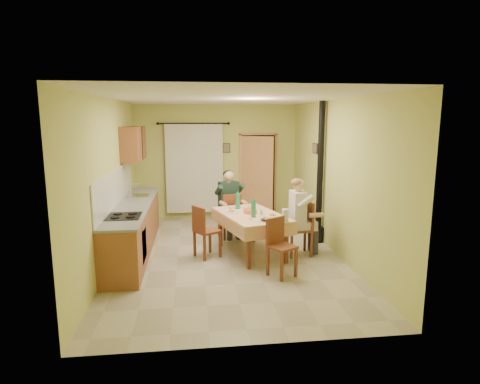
{
  "coord_description": "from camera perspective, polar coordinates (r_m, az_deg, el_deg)",
  "views": [
    {
      "loc": [
        -0.6,
        -6.99,
        2.45
      ],
      "look_at": [
        0.25,
        0.1,
        1.15
      ],
      "focal_mm": 30.0,
      "sensor_mm": 36.0,
      "label": 1
    }
  ],
  "objects": [
    {
      "name": "chair_far",
      "position": [
        8.4,
        -1.5,
        -4.59
      ],
      "size": [
        0.49,
        0.49,
        0.96
      ],
      "rotation": [
        0.0,
        0.0,
        0.26
      ],
      "color": "brown",
      "rests_on": "ground"
    },
    {
      "name": "chair_left",
      "position": [
        7.27,
        -4.77,
        -7.01
      ],
      "size": [
        0.54,
        0.54,
        0.95
      ],
      "rotation": [
        0.0,
        0.0,
        -1.03
      ],
      "color": "brown",
      "rests_on": "ground"
    },
    {
      "name": "room_shell",
      "position": [
        7.05,
        -1.93,
        5.18
      ],
      "size": [
        4.04,
        6.04,
        2.82
      ],
      "color": "#C8CC68",
      "rests_on": "ground"
    },
    {
      "name": "doorway",
      "position": [
        10.1,
        2.51,
        2.34
      ],
      "size": [
        0.96,
        0.43,
        2.15
      ],
      "color": "black",
      "rests_on": "ground"
    },
    {
      "name": "picture_right",
      "position": [
        8.61,
        10.63,
        6.14
      ],
      "size": [
        0.03,
        0.31,
        0.21
      ],
      "primitive_type": "cube",
      "color": "brown",
      "rests_on": "room_shell"
    },
    {
      "name": "upper_cabinets",
      "position": [
        8.79,
        -14.9,
        6.71
      ],
      "size": [
        0.35,
        1.4,
        0.7
      ],
      "primitive_type": "cube",
      "color": "brown",
      "rests_on": "room_shell"
    },
    {
      "name": "dining_table",
      "position": [
        7.38,
        1.62,
        -5.98
      ],
      "size": [
        1.39,
        1.82,
        0.76
      ],
      "rotation": [
        0.0,
        0.0,
        0.28
      ],
      "color": "#DEA679",
      "rests_on": "ground"
    },
    {
      "name": "chair_near",
      "position": [
        6.43,
        5.9,
        -9.36
      ],
      "size": [
        0.51,
        0.51,
        0.92
      ],
      "rotation": [
        0.0,
        0.0,
        3.69
      ],
      "color": "brown",
      "rests_on": "ground"
    },
    {
      "name": "curtain",
      "position": [
        9.96,
        -6.5,
        3.4
      ],
      "size": [
        1.7,
        0.07,
        2.22
      ],
      "color": "black",
      "rests_on": "ground"
    },
    {
      "name": "stove_flue",
      "position": [
        8.12,
        11.22,
        0.0
      ],
      "size": [
        0.24,
        0.24,
        2.8
      ],
      "color": "black",
      "rests_on": "ground"
    },
    {
      "name": "man_far",
      "position": [
        8.28,
        -1.55,
        -0.62
      ],
      "size": [
        0.64,
        0.56,
        1.39
      ],
      "rotation": [
        0.0,
        0.0,
        0.26
      ],
      "color": "#192D23",
      "rests_on": "chair_far"
    },
    {
      "name": "tableware",
      "position": [
        7.18,
        2.12,
        -2.76
      ],
      "size": [
        0.99,
        1.47,
        0.33
      ],
      "color": "white",
      "rests_on": "dining_table"
    },
    {
      "name": "man_right",
      "position": [
        7.29,
        8.45,
        -2.23
      ],
      "size": [
        0.47,
        0.59,
        1.39
      ],
      "rotation": [
        0.0,
        0.0,
        1.62
      ],
      "color": "beige",
      "rests_on": "chair_right"
    },
    {
      "name": "floor",
      "position": [
        7.43,
        -1.85,
        -8.94
      ],
      "size": [
        4.0,
        6.0,
        0.01
      ],
      "primitive_type": "cube",
      "color": "tan",
      "rests_on": "ground"
    },
    {
      "name": "kitchen_run",
      "position": [
        7.73,
        -14.88,
        -4.79
      ],
      "size": [
        0.64,
        3.64,
        1.56
      ],
      "color": "brown",
      "rests_on": "ground"
    },
    {
      "name": "picture_back",
      "position": [
        10.02,
        -1.95,
        6.3
      ],
      "size": [
        0.19,
        0.03,
        0.23
      ],
      "primitive_type": "cube",
      "color": "black",
      "rests_on": "room_shell"
    },
    {
      "name": "chair_right",
      "position": [
        7.45,
        8.43,
        -6.65
      ],
      "size": [
        0.45,
        0.45,
        0.99
      ],
      "rotation": [
        0.0,
        0.0,
        1.62
      ],
      "color": "brown",
      "rests_on": "ground"
    }
  ]
}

